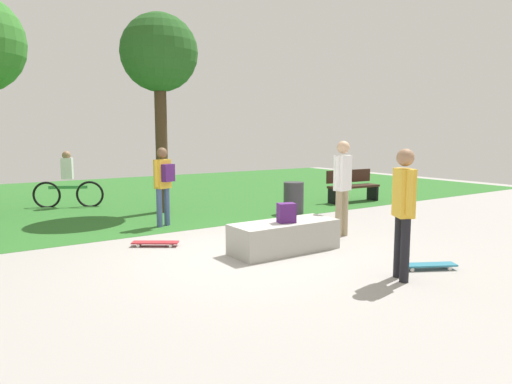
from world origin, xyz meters
TOP-DOWN VIEW (x-y plane):
  - ground_plane at (0.00, 0.00)m, footprint 28.00×28.00m
  - grass_lawn at (0.00, 8.11)m, footprint 26.60×11.78m
  - concrete_ledge at (0.75, -0.19)m, footprint 1.84×0.72m
  - backpack_on_ledge at (0.73, -0.26)m, footprint 0.33×0.27m
  - skater_performing_trick at (1.14, -2.25)m, footprint 0.33×0.39m
  - skater_watching at (2.33, 0.10)m, footprint 0.42×0.27m
  - skateboard_by_ledge at (1.85, -2.17)m, footprint 0.80×0.55m
  - skateboard_spare at (-0.91, 1.33)m, footprint 0.77×0.62m
  - park_bench_center_lawn at (5.76, 3.21)m, footprint 1.63×0.57m
  - tree_young_birch at (0.58, 4.57)m, footprint 1.85×1.85m
  - trash_bin at (3.15, 2.59)m, footprint 0.49×0.49m
  - pedestrian_with_backpack at (-0.09, 2.88)m, footprint 0.41×0.42m
  - cyclist_on_bicycle at (-1.20, 6.71)m, footprint 1.66×0.86m

SIDE VIEW (x-z plane):
  - ground_plane at x=0.00m, z-range 0.00..0.00m
  - grass_lawn at x=0.00m, z-range 0.00..0.01m
  - skateboard_by_ledge at x=1.85m, z-range 0.02..0.10m
  - skateboard_spare at x=-0.91m, z-range 0.02..0.10m
  - concrete_ledge at x=0.75m, z-range 0.00..0.50m
  - trash_bin at x=3.15m, z-range 0.00..0.77m
  - park_bench_center_lawn at x=5.76m, z-range 0.03..0.94m
  - cyclist_on_bicycle at x=-1.20m, z-range -0.13..1.39m
  - backpack_on_ledge at x=0.73m, z-range 0.50..0.82m
  - pedestrian_with_backpack at x=-0.09m, z-range 0.16..1.82m
  - skater_performing_trick at x=1.14m, z-range 0.15..1.91m
  - skater_watching at x=2.33m, z-range 0.17..1.98m
  - tree_young_birch at x=0.58m, z-range 1.38..6.17m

